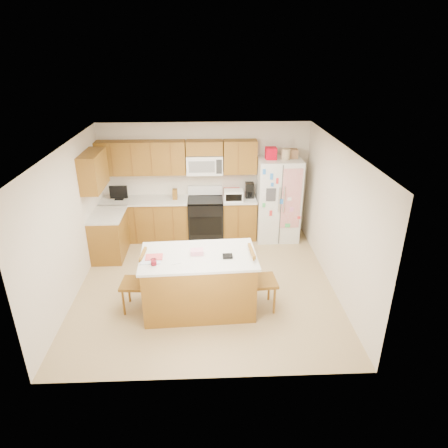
{
  "coord_description": "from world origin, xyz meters",
  "views": [
    {
      "loc": [
        0.06,
        -6.16,
        3.96
      ],
      "look_at": [
        0.34,
        0.35,
        1.03
      ],
      "focal_mm": 32.0,
      "sensor_mm": 36.0,
      "label": 1
    }
  ],
  "objects_px": {
    "island": "(199,282)",
    "stove": "(206,218)",
    "windsor_chair_right": "(261,280)",
    "windsor_chair_back": "(194,264)",
    "refrigerator": "(278,199)",
    "windsor_chair_left": "(136,283)"
  },
  "relations": [
    {
      "from": "island",
      "to": "stove",
      "type": "bearing_deg",
      "value": 87.62
    },
    {
      "from": "stove",
      "to": "island",
      "type": "xyz_separation_m",
      "value": [
        -0.11,
        -2.65,
        0.02
      ]
    },
    {
      "from": "stove",
      "to": "windsor_chair_back",
      "type": "height_order",
      "value": "stove"
    },
    {
      "from": "windsor_chair_back",
      "to": "windsor_chair_right",
      "type": "bearing_deg",
      "value": -35.03
    },
    {
      "from": "windsor_chair_left",
      "to": "stove",
      "type": "bearing_deg",
      "value": 66.93
    },
    {
      "from": "refrigerator",
      "to": "windsor_chair_back",
      "type": "distance_m",
      "value": 2.62
    },
    {
      "from": "windsor_chair_back",
      "to": "windsor_chair_right",
      "type": "xyz_separation_m",
      "value": [
        1.08,
        -0.76,
        0.1
      ]
    },
    {
      "from": "refrigerator",
      "to": "windsor_chair_left",
      "type": "relative_size",
      "value": 1.98
    },
    {
      "from": "windsor_chair_left",
      "to": "windsor_chair_back",
      "type": "distance_m",
      "value": 1.15
    },
    {
      "from": "stove",
      "to": "windsor_chair_left",
      "type": "xyz_separation_m",
      "value": [
        -1.11,
        -2.62,
        0.01
      ]
    },
    {
      "from": "windsor_chair_back",
      "to": "refrigerator",
      "type": "bearing_deg",
      "value": 46.25
    },
    {
      "from": "refrigerator",
      "to": "windsor_chair_right",
      "type": "height_order",
      "value": "refrigerator"
    },
    {
      "from": "windsor_chair_left",
      "to": "windsor_chair_back",
      "type": "bearing_deg",
      "value": 37.54
    },
    {
      "from": "refrigerator",
      "to": "windsor_chair_right",
      "type": "distance_m",
      "value": 2.73
    },
    {
      "from": "refrigerator",
      "to": "windsor_chair_right",
      "type": "relative_size",
      "value": 1.88
    },
    {
      "from": "refrigerator",
      "to": "windsor_chair_right",
      "type": "bearing_deg",
      "value": -104.9
    },
    {
      "from": "island",
      "to": "windsor_chair_right",
      "type": "bearing_deg",
      "value": -1.54
    },
    {
      "from": "windsor_chair_back",
      "to": "windsor_chair_right",
      "type": "height_order",
      "value": "windsor_chair_right"
    },
    {
      "from": "windsor_chair_right",
      "to": "windsor_chair_back",
      "type": "bearing_deg",
      "value": 144.97
    },
    {
      "from": "stove",
      "to": "windsor_chair_right",
      "type": "bearing_deg",
      "value": -71.89
    },
    {
      "from": "windsor_chair_left",
      "to": "windsor_chair_back",
      "type": "relative_size",
      "value": 1.19
    },
    {
      "from": "island",
      "to": "windsor_chair_left",
      "type": "xyz_separation_m",
      "value": [
        -1.0,
        0.03,
        -0.01
      ]
    }
  ]
}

